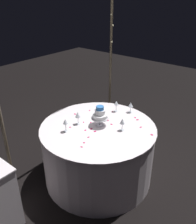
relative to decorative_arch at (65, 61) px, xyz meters
The scene contains 29 objects.
ground_plane 1.64m from the decorative_arch, 90.01° to the right, with size 12.00×12.00×0.00m, color black.
decorative_arch is the anchor object (origin of this frame).
main_table 1.27m from the decorative_arch, 90.01° to the right, with size 1.47×1.47×0.80m.
tiered_cake 0.80m from the decorative_arch, 84.92° to the right, with size 0.22×0.22×0.26m.
wine_glass_0 0.77m from the decorative_arch, 138.17° to the right, with size 0.06×0.06×0.17m.
wine_glass_1 0.92m from the decorative_arch, 42.44° to the right, with size 0.06×0.06×0.16m.
wine_glass_2 1.08m from the decorative_arch, 46.20° to the right, with size 0.07×0.07×0.15m.
wine_glass_3 0.70m from the decorative_arch, 110.29° to the right, with size 0.07×0.07×0.17m.
wine_glass_4 1.04m from the decorative_arch, 81.55° to the right, with size 0.06×0.06×0.16m.
rose_petal_0 0.82m from the decorative_arch, 96.08° to the right, with size 0.03×0.02×0.00m, color #C61951.
rose_petal_1 1.39m from the decorative_arch, 77.51° to the right, with size 0.04×0.03×0.00m, color #C61951.
rose_petal_2 0.91m from the decorative_arch, 101.24° to the right, with size 0.04×0.03×0.00m, color #C61951.
rose_petal_3 1.21m from the decorative_arch, 60.43° to the right, with size 0.04×0.03×0.00m, color #C61951.
rose_petal_4 0.83m from the decorative_arch, 52.77° to the right, with size 0.04×0.03×0.00m, color #C61951.
rose_petal_5 1.06m from the decorative_arch, 69.07° to the right, with size 0.03×0.02×0.00m, color #C61951.
rose_petal_6 0.99m from the decorative_arch, 113.65° to the right, with size 0.03×0.02×0.00m, color #C61951.
rose_petal_7 0.94m from the decorative_arch, 68.93° to the right, with size 0.03×0.02×0.00m, color #C61951.
rose_petal_8 1.18m from the decorative_arch, 56.94° to the right, with size 0.03×0.02×0.00m, color #C61951.
rose_petal_9 1.26m from the decorative_arch, 71.17° to the right, with size 0.03×0.02×0.00m, color #C61951.
rose_petal_10 1.10m from the decorative_arch, 124.36° to the right, with size 0.03×0.02×0.00m, color #C61951.
rose_petal_11 0.95m from the decorative_arch, 101.23° to the right, with size 0.04×0.03×0.00m, color #C61951.
rose_petal_12 1.05m from the decorative_arch, 120.81° to the right, with size 0.03×0.02×0.00m, color #C61951.
rose_petal_13 0.83m from the decorative_arch, 131.26° to the right, with size 0.03×0.02×0.00m, color #C61951.
rose_petal_14 0.85m from the decorative_arch, 87.26° to the right, with size 0.03×0.02×0.00m, color #C61951.
rose_petal_15 0.76m from the decorative_arch, 45.90° to the right, with size 0.03×0.02×0.00m, color #C61951.
rose_petal_16 0.99m from the decorative_arch, 76.32° to the right, with size 0.03×0.02×0.00m, color #C61951.
rose_petal_17 0.97m from the decorative_arch, 43.86° to the right, with size 0.03×0.02×0.00m, color #C61951.
rose_petal_18 0.90m from the decorative_arch, 109.87° to the right, with size 0.03×0.02×0.00m, color #C61951.
rose_petal_19 0.82m from the decorative_arch, 28.19° to the right, with size 0.03×0.02×0.00m, color #C61951.
Camera 1 is at (-2.03, -1.65, 2.34)m, focal length 38.66 mm.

